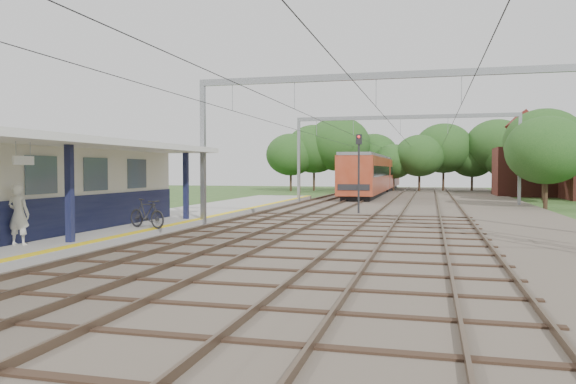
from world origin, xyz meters
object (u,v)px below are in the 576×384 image
(bicycle, at_px, (147,213))
(train, at_px, (376,174))
(person, at_px, (18,214))
(signal_post, at_px, (359,162))

(bicycle, relative_size, train, 0.05)
(person, bearing_deg, signal_post, -120.04)
(person, xyz_separation_m, train, (6.47, 49.74, 0.94))
(bicycle, height_order, signal_post, signal_post)
(signal_post, bearing_deg, bicycle, -109.57)
(train, bearing_deg, signal_post, -86.57)
(person, height_order, signal_post, signal_post)
(train, bearing_deg, bicycle, -96.60)
(train, height_order, signal_post, signal_post)
(person, relative_size, bicycle, 0.97)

